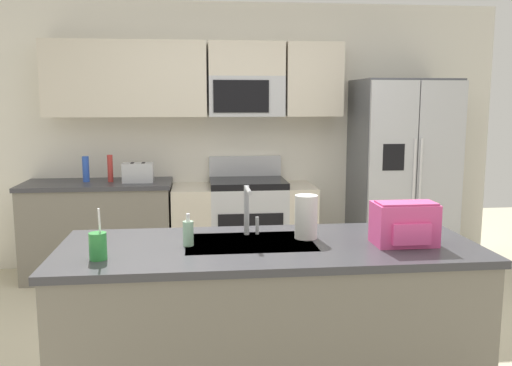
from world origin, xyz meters
The scene contains 14 objects.
ground_plane centered at (0.00, 0.00, 0.00)m, with size 9.00×9.00×0.00m, color beige.
kitchen_wall_unit centered at (-0.14, 2.08, 1.47)m, with size 5.20×0.43×2.60m.
back_counter centered at (-1.38, 1.80, 0.45)m, with size 1.37×0.63×0.90m.
range_oven centered at (-0.01, 1.80, 0.44)m, with size 1.36×0.61×1.10m.
refrigerator centered at (1.53, 1.73, 0.93)m, with size 0.90×0.76×1.85m.
island_counter centered at (-0.08, -0.56, 0.45)m, with size 2.20×0.86×0.90m.
toaster centered at (-1.00, 1.75, 0.99)m, with size 0.28×0.16×0.18m.
pepper_mill centered at (-1.26, 1.80, 1.03)m, with size 0.05×0.05×0.25m, color #B2332D.
bottle_blue centered at (-1.49, 1.84, 1.02)m, with size 0.06×0.06×0.24m, color blue.
sink_faucet centered at (-0.18, -0.37, 1.07)m, with size 0.09×0.21×0.28m.
drink_cup_green centered at (-0.93, -0.75, 0.97)m, with size 0.08×0.08×0.25m.
soap_dispenser centered at (-0.51, -0.55, 0.97)m, with size 0.06×0.06×0.17m.
paper_towel_roll centered at (0.14, -0.46, 1.02)m, with size 0.12×0.12×0.24m, color white.
backpack centered at (0.62, -0.65, 1.02)m, with size 0.32×0.22×0.23m.
Camera 1 is at (-0.46, -3.31, 1.65)m, focal length 38.00 mm.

